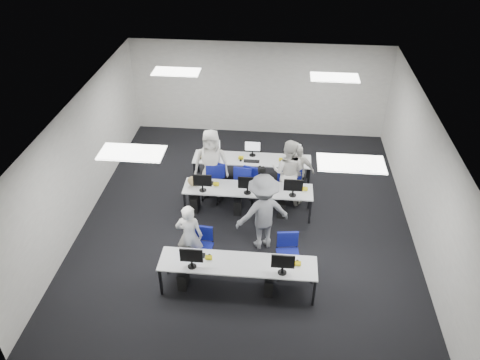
# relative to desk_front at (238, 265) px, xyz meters

# --- Properties ---
(room) EXTENTS (9.00, 9.02, 3.00)m
(room) POSITION_rel_desk_front_xyz_m (0.00, 2.40, 0.82)
(room) COLOR black
(room) RESTS_ON ground
(ceiling_panels) EXTENTS (5.20, 4.60, 0.02)m
(ceiling_panels) POSITION_rel_desk_front_xyz_m (0.00, 2.40, 2.30)
(ceiling_panels) COLOR white
(ceiling_panels) RESTS_ON room
(desk_front) EXTENTS (3.20, 0.70, 0.73)m
(desk_front) POSITION_rel_desk_front_xyz_m (0.00, 0.00, 0.00)
(desk_front) COLOR #B3B6B8
(desk_front) RESTS_ON ground
(desk_mid) EXTENTS (3.20, 0.70, 0.73)m
(desk_mid) POSITION_rel_desk_front_xyz_m (0.00, 2.60, 0.00)
(desk_mid) COLOR #B3B6B8
(desk_mid) RESTS_ON ground
(desk_back) EXTENTS (3.20, 0.70, 0.73)m
(desk_back) POSITION_rel_desk_front_xyz_m (0.00, 4.00, 0.00)
(desk_back) COLOR #B3B6B8
(desk_back) RESTS_ON ground
(equipment_front) EXTENTS (2.51, 0.41, 1.19)m
(equipment_front) POSITION_rel_desk_front_xyz_m (-0.19, -0.02, -0.32)
(equipment_front) COLOR #0E47B6
(equipment_front) RESTS_ON desk_front
(equipment_mid) EXTENTS (2.91, 0.41, 1.19)m
(equipment_mid) POSITION_rel_desk_front_xyz_m (-0.19, 2.58, -0.32)
(equipment_mid) COLOR white
(equipment_mid) RESTS_ON desk_mid
(equipment_back) EXTENTS (2.91, 0.41, 1.19)m
(equipment_back) POSITION_rel_desk_front_xyz_m (0.19, 4.02, -0.32)
(equipment_back) COLOR white
(equipment_back) RESTS_ON desk_back
(chair_0) EXTENTS (0.49, 0.53, 0.93)m
(chair_0) POSITION_rel_desk_front_xyz_m (-0.85, 0.64, -0.39)
(chair_0) COLOR navy
(chair_0) RESTS_ON ground
(chair_1) EXTENTS (0.54, 0.58, 0.97)m
(chair_1) POSITION_rel_desk_front_xyz_m (1.02, 0.57, -0.37)
(chair_1) COLOR navy
(chair_1) RESTS_ON ground
(chair_2) EXTENTS (0.63, 0.66, 0.99)m
(chair_2) POSITION_rel_desk_front_xyz_m (-0.94, 3.12, -0.37)
(chair_2) COLOR navy
(chair_2) RESTS_ON ground
(chair_3) EXTENTS (0.54, 0.56, 0.86)m
(chair_3) POSITION_rel_desk_front_xyz_m (-0.03, 3.21, -0.41)
(chair_3) COLOR navy
(chair_3) RESTS_ON ground
(chair_4) EXTENTS (0.49, 0.53, 0.88)m
(chair_4) POSITION_rel_desk_front_xyz_m (1.12, 3.22, -0.40)
(chair_4) COLOR navy
(chair_4) RESTS_ON ground
(chair_5) EXTENTS (0.57, 0.60, 0.98)m
(chair_5) POSITION_rel_desk_front_xyz_m (-0.95, 3.39, -0.37)
(chair_5) COLOR navy
(chair_5) RESTS_ON ground
(chair_6) EXTENTS (0.54, 0.58, 0.99)m
(chair_6) POSITION_rel_desk_front_xyz_m (-0.16, 3.34, -0.37)
(chair_6) COLOR navy
(chair_6) RESTS_ON ground
(chair_7) EXTENTS (0.57, 0.59, 0.92)m
(chair_7) POSITION_rel_desk_front_xyz_m (0.98, 3.38, -0.39)
(chair_7) COLOR navy
(chair_7) RESTS_ON ground
(handbag) EXTENTS (0.34, 0.23, 0.26)m
(handbag) POSITION_rel_desk_front_xyz_m (-1.36, 2.61, 0.18)
(handbag) COLOR #A98157
(handbag) RESTS_ON desk_mid
(student_0) EXTENTS (0.58, 0.38, 1.59)m
(student_0) POSITION_rel_desk_front_xyz_m (-1.10, 0.65, 0.12)
(student_0) COLOR beige
(student_0) RESTS_ON ground
(student_1) EXTENTS (1.01, 0.87, 1.79)m
(student_1) POSITION_rel_desk_front_xyz_m (0.97, 3.21, 0.21)
(student_1) COLOR beige
(student_1) RESTS_ON ground
(student_2) EXTENTS (0.93, 0.62, 1.86)m
(student_2) POSITION_rel_desk_front_xyz_m (-1.02, 3.39, 0.25)
(student_2) COLOR beige
(student_2) RESTS_ON ground
(student_3) EXTENTS (0.90, 0.41, 1.52)m
(student_3) POSITION_rel_desk_front_xyz_m (1.21, 3.47, 0.08)
(student_3) COLOR beige
(student_3) RESTS_ON ground
(photographer) EXTENTS (1.42, 1.13, 1.92)m
(photographer) POSITION_rel_desk_front_xyz_m (0.43, 1.40, 0.28)
(photographer) COLOR slate
(photographer) RESTS_ON ground
(dslr_camera) EXTENTS (0.20, 0.22, 0.10)m
(dslr_camera) POSITION_rel_desk_front_xyz_m (0.36, 1.57, 1.30)
(dslr_camera) COLOR black
(dslr_camera) RESTS_ON photographer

